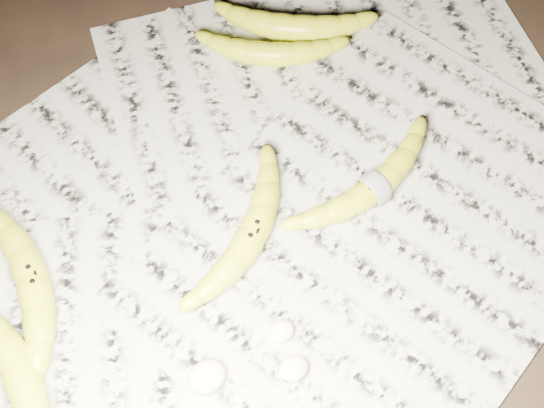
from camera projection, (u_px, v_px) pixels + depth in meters
ground at (278, 248)px, 0.85m from camera, size 3.00×3.00×0.00m
newspaper_patch at (245, 234)px, 0.86m from camera, size 0.90×0.70×0.01m
banana_left_a at (32, 280)px, 0.80m from camera, size 0.10×0.22×0.04m
banana_left_b at (16, 367)px, 0.76m from camera, size 0.07×0.20×0.04m
banana_center at (252, 233)px, 0.83m from camera, size 0.19×0.15×0.04m
banana_taped at (374, 187)px, 0.86m from camera, size 0.20×0.07×0.03m
banana_upper_a at (270, 52)px, 0.96m from camera, size 0.16×0.14×0.03m
banana_upper_b at (293, 26)px, 0.98m from camera, size 0.17×0.16×0.04m
measuring_tape at (374, 187)px, 0.86m from camera, size 0.01×0.04×0.04m
flesh_chunk_a at (206, 376)px, 0.76m from camera, size 0.04×0.03×0.02m
flesh_chunk_b at (294, 367)px, 0.77m from camera, size 0.03×0.03×0.02m
flesh_chunk_c at (281, 330)px, 0.79m from camera, size 0.03×0.02×0.02m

